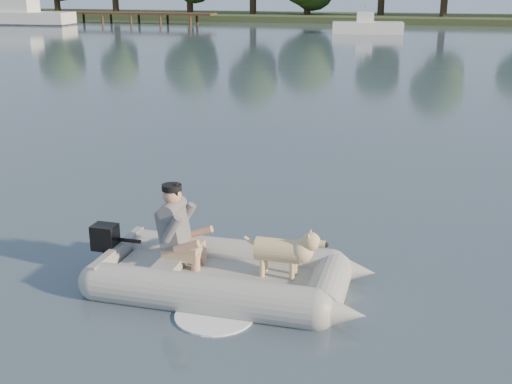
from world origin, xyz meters
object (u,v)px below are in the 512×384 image
(dinghy, at_px, (227,244))
(dock, at_px, (125,18))
(man, at_px, (175,224))
(dog, at_px, (279,254))
(cabin_cruiser, at_px, (26,12))
(motorboat, at_px, (368,19))

(dinghy, bearing_deg, dock, 117.38)
(dock, distance_m, dinghy, 57.75)
(man, relative_size, dog, 1.16)
(dock, relative_size, cabin_cruiser, 2.01)
(dog, bearing_deg, man, -180.00)
(dinghy, bearing_deg, cabin_cruiser, 126.33)
(motorboat, bearing_deg, dinghy, -94.60)
(dock, xyz_separation_m, man, (25.61, -51.33, 0.30))
(cabin_cruiser, relative_size, motorboat, 1.59)
(dinghy, bearing_deg, dog, 4.57)
(cabin_cruiser, bearing_deg, dock, 26.72)
(man, bearing_deg, motorboat, 92.45)
(dock, relative_size, dinghy, 3.91)
(dinghy, bearing_deg, man, 175.76)
(man, xyz_separation_m, dog, (1.42, -0.01, -0.27))
(cabin_cruiser, distance_m, motorboat, 31.81)
(dock, bearing_deg, cabin_cruiser, -150.17)
(dog, distance_m, cabin_cruiser, 58.40)
(dog, xyz_separation_m, motorboat, (-3.15, 44.59, 0.53))
(dock, height_order, motorboat, motorboat)
(motorboat, bearing_deg, cabin_cruiser, 168.18)
(dog, distance_m, motorboat, 44.70)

